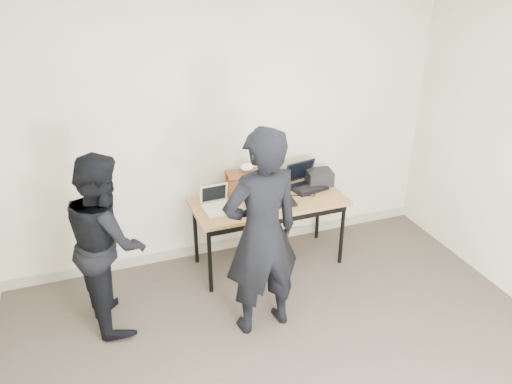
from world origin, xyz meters
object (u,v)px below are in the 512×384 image
leather_satchel (244,182)px  person_typist (262,234)px  laptop_beige (217,205)px  laptop_right (305,182)px  person_observer (107,241)px  equipment_box (319,177)px  laptop_center (273,194)px  desk (269,206)px

leather_satchel → person_typist: (-0.22, -1.08, 0.05)m
laptop_beige → leather_satchel: leather_satchel is taller
laptop_right → person_observer: (-2.02, -0.50, -0.01)m
laptop_right → equipment_box: 0.17m
laptop_right → person_observer: person_observer is taller
person_typist → person_observer: person_typist is taller
leather_satchel → laptop_center: bearing=-41.5°
desk → laptop_beige: (-0.52, 0.00, 0.10)m
desk → laptop_right: bearing=19.9°
desk → laptop_center: (0.04, 0.01, 0.12)m
laptop_center → laptop_right: bearing=25.4°
laptop_center → equipment_box: (0.59, 0.19, 0.01)m
leather_satchel → person_observer: (-1.38, -0.55, -0.08)m
laptop_center → leather_satchel: 0.32m
laptop_beige → person_observer: size_ratio=0.19×
laptop_right → leather_satchel: (-0.64, 0.05, 0.07)m
laptop_beige → leather_satchel: 0.42m
laptop_right → person_typist: person_typist is taller
desk → leather_satchel: (-0.18, 0.23, 0.19)m
person_typist → equipment_box: bearing=-140.9°
desk → person_observer: (-1.56, -0.33, 0.11)m
laptop_right → person_typist: 1.34m
laptop_center → leather_satchel: laptop_center is taller
person_observer → laptop_beige: bearing=-80.4°
leather_satchel → laptop_beige: bearing=-143.4°
laptop_beige → person_typist: (0.13, -0.85, 0.13)m
laptop_right → person_observer: size_ratio=0.27×
laptop_beige → laptop_right: 1.00m
desk → laptop_center: bearing=7.4°
laptop_beige → person_observer: person_observer is taller
laptop_right → laptop_center: bearing=-169.8°
laptop_right → equipment_box: (0.17, 0.02, 0.02)m
leather_satchel → equipment_box: (0.81, -0.04, -0.05)m
person_typist → laptop_right: bearing=-136.1°
laptop_center → person_typist: size_ratio=0.21×
desk → laptop_center: 0.13m
laptop_beige → laptop_center: (0.57, 0.01, 0.02)m
person_observer → person_typist: bearing=-122.1°
equipment_box → person_observer: 2.25m
laptop_beige → desk: bearing=-3.5°
equipment_box → laptop_right: bearing=-173.8°
desk → laptop_beige: bearing=179.1°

